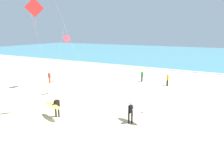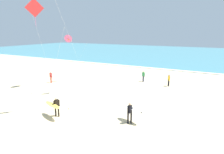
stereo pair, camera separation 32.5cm
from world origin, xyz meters
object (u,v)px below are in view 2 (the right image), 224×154
(surfer_trailing, at_px, (131,110))
(kite_delta_rose_high, at_px, (68,39))
(bystander_red_top, at_px, (51,77))
(bystander_yellow_top, at_px, (169,80))
(surfer_lead, at_px, (55,105))
(bystander_green_top, at_px, (143,76))
(kite_diamond_scarlet_far, at_px, (35,11))

(surfer_trailing, distance_m, kite_delta_rose_high, 15.89)
(bystander_red_top, bearing_deg, bystander_yellow_top, 22.21)
(surfer_trailing, height_order, bystander_yellow_top, surfer_trailing)
(surfer_lead, relative_size, kite_delta_rose_high, 0.36)
(surfer_trailing, bearing_deg, bystander_green_top, 105.80)
(kite_diamond_scarlet_far, distance_m, bystander_green_top, 17.20)
(surfer_trailing, xyz_separation_m, bystander_red_top, (-14.67, 6.06, -0.23))
(bystander_yellow_top, height_order, bystander_green_top, same)
(kite_diamond_scarlet_far, height_order, kite_delta_rose_high, kite_diamond_scarlet_far)
(surfer_lead, xyz_separation_m, bystander_red_top, (-8.70, 8.14, -0.24))
(kite_delta_rose_high, distance_m, bystander_red_top, 5.85)
(kite_delta_rose_high, relative_size, bystander_green_top, 4.15)
(surfer_trailing, height_order, kite_diamond_scarlet_far, kite_diamond_scarlet_far)
(surfer_lead, distance_m, surfer_trailing, 6.33)
(kite_delta_rose_high, distance_m, bystander_yellow_top, 14.55)
(bystander_red_top, distance_m, bystander_green_top, 12.95)
(surfer_trailing, xyz_separation_m, bystander_yellow_top, (0.11, 12.10, -0.23))
(surfer_lead, distance_m, kite_diamond_scarlet_far, 7.63)
(kite_delta_rose_high, bearing_deg, bystander_yellow_top, 17.80)
(surfer_lead, relative_size, bystander_red_top, 1.49)
(surfer_trailing, height_order, bystander_red_top, surfer_trailing)
(bystander_red_top, bearing_deg, kite_diamond_scarlet_far, -47.93)
(surfer_lead, relative_size, bystander_green_top, 1.49)
(kite_diamond_scarlet_far, relative_size, bystander_green_top, 5.98)
(kite_delta_rose_high, relative_size, bystander_red_top, 4.15)
(surfer_trailing, height_order, kite_delta_rose_high, kite_delta_rose_high)
(surfer_lead, bearing_deg, surfer_trailing, 19.13)
(bystander_yellow_top, xyz_separation_m, bystander_green_top, (-3.74, 0.73, 0.00))
(kite_delta_rose_high, xyz_separation_m, bystander_green_top, (9.19, 4.88, -5.22))
(kite_delta_rose_high, distance_m, bystander_green_top, 11.65)
(kite_diamond_scarlet_far, relative_size, bystander_yellow_top, 5.98)
(kite_diamond_scarlet_far, bearing_deg, surfer_trailing, 15.78)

